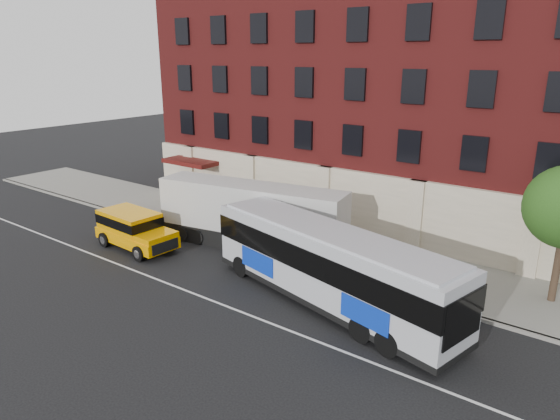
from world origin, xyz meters
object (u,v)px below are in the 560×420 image
Objects in this scene: yellow_suv at (133,228)px; sign_pole at (166,206)px; city_bus at (329,264)px; shipping_container at (251,216)px.

sign_pole is at bearing 109.49° from yellow_suv.
city_bus is 2.36× the size of yellow_suv.
city_bus is 8.08m from shipping_container.
city_bus is at bearing 3.36° from yellow_suv.
sign_pole is at bearing 168.85° from city_bus.
sign_pole reaches higher than yellow_suv.
city_bus reaches higher than sign_pole.
shipping_container is (5.40, 4.15, 0.64)m from yellow_suv.
sign_pole is 0.22× the size of shipping_container.
shipping_container reaches higher than yellow_suv.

